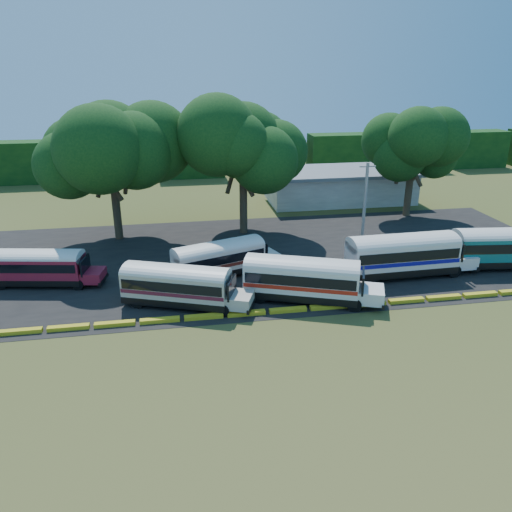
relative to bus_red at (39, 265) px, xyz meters
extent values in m
plane|color=#344617|center=(13.89, -8.91, -1.70)|extent=(160.00, 160.00, 0.00)
cube|color=black|center=(14.89, 3.09, -1.69)|extent=(64.00, 24.00, 0.02)
cube|color=gold|center=(0.39, -7.91, -1.55)|extent=(2.70, 0.45, 0.30)
cube|color=gold|center=(3.39, -7.91, -1.55)|extent=(2.70, 0.45, 0.30)
cube|color=gold|center=(6.39, -7.91, -1.55)|extent=(2.70, 0.45, 0.30)
cube|color=gold|center=(9.39, -7.91, -1.55)|extent=(2.70, 0.45, 0.30)
cube|color=gold|center=(12.39, -7.91, -1.55)|extent=(2.70, 0.45, 0.30)
cube|color=gold|center=(15.39, -7.91, -1.55)|extent=(2.70, 0.45, 0.30)
cube|color=gold|center=(18.39, -7.91, -1.55)|extent=(2.70, 0.45, 0.30)
cube|color=gold|center=(21.39, -7.91, -1.55)|extent=(2.70, 0.45, 0.30)
cube|color=gold|center=(24.39, -7.91, -1.55)|extent=(2.70, 0.45, 0.30)
cube|color=gold|center=(27.39, -7.91, -1.55)|extent=(2.70, 0.45, 0.30)
cube|color=gold|center=(30.39, -7.91, -1.55)|extent=(2.70, 0.45, 0.30)
cube|color=gold|center=(33.39, -7.91, -1.55)|extent=(2.70, 0.45, 0.30)
cube|color=silver|center=(31.89, 21.09, 0.10)|extent=(18.00, 8.00, 3.60)
cube|color=#575A5F|center=(31.89, 21.09, 2.10)|extent=(19.00, 9.00, 0.40)
cube|color=black|center=(-10.11, 39.09, 1.30)|extent=(10.00, 4.00, 6.00)
cube|color=black|center=(1.89, 39.09, 1.30)|extent=(10.00, 4.00, 6.00)
cube|color=black|center=(13.89, 39.09, 1.30)|extent=(10.00, 4.00, 6.00)
cube|color=black|center=(25.89, 39.09, 1.30)|extent=(10.00, 4.00, 6.00)
cube|color=black|center=(37.89, 39.09, 1.30)|extent=(10.00, 4.00, 6.00)
cube|color=black|center=(49.89, 39.09, 1.30)|extent=(10.00, 4.00, 6.00)
cube|color=black|center=(61.89, 39.09, 1.30)|extent=(10.00, 4.00, 6.00)
cylinder|color=black|center=(3.05, -1.53, -1.25)|extent=(0.92, 0.41, 0.89)
cylinder|color=black|center=(3.39, 0.35, -1.25)|extent=(0.92, 0.41, 0.89)
cylinder|color=black|center=(-2.92, -0.43, -1.25)|extent=(0.92, 0.41, 0.89)
cylinder|color=black|center=(-2.58, 1.44, -1.25)|extent=(0.92, 0.41, 0.89)
cube|color=black|center=(-0.20, 0.04, -1.12)|extent=(7.60, 3.52, 0.49)
cube|color=maroon|center=(-0.20, 0.04, -0.06)|extent=(7.60, 3.52, 1.63)
cube|color=black|center=(-0.20, 0.04, 0.14)|extent=(7.32, 3.52, 0.69)
ellipsoid|color=silver|center=(-0.20, 0.04, 0.76)|extent=(7.60, 3.52, 1.00)
cube|color=maroon|center=(4.18, -0.77, -0.85)|extent=(1.93, 2.22, 0.85)
cube|color=black|center=(3.63, -0.67, 0.02)|extent=(0.50, 2.04, 1.22)
cube|color=black|center=(4.93, -0.90, -1.20)|extent=(0.55, 2.18, 0.27)
cylinder|color=black|center=(13.73, -7.78, -1.22)|extent=(0.97, 0.58, 0.94)
cylinder|color=black|center=(14.45, -5.90, -1.22)|extent=(0.97, 0.58, 0.94)
cylinder|color=black|center=(7.76, -5.47, -1.22)|extent=(0.97, 0.58, 0.94)
cylinder|color=black|center=(8.48, -3.59, -1.22)|extent=(0.97, 0.58, 0.94)
cube|color=black|center=(10.66, -5.52, -1.08)|extent=(8.05, 4.97, 0.52)
cube|color=beige|center=(10.66, -5.52, 0.03)|extent=(8.05, 4.97, 1.72)
cube|color=black|center=(10.66, -5.52, 0.24)|extent=(7.78, 4.92, 0.72)
cube|color=#5B1729|center=(10.66, -5.52, -0.31)|extent=(7.99, 4.98, 0.28)
ellipsoid|color=silver|center=(10.66, -5.52, 0.89)|extent=(8.05, 4.97, 1.06)
cube|color=beige|center=(15.05, -7.21, -0.80)|extent=(2.33, 2.54, 0.89)
cube|color=black|center=(14.50, -7.00, 0.12)|extent=(0.91, 2.07, 1.29)
cube|color=black|center=(15.80, -7.50, -1.18)|extent=(0.99, 2.21, 0.28)
cube|color=black|center=(7.11, -4.14, -1.18)|extent=(0.99, 2.21, 0.28)
cylinder|color=black|center=(17.90, -0.48, -1.24)|extent=(0.95, 0.55, 0.92)
cylinder|color=black|center=(17.24, 1.38, -1.24)|extent=(0.95, 0.55, 0.92)
cylinder|color=black|center=(12.01, -2.58, -1.24)|extent=(0.95, 0.55, 0.92)
cylinder|color=black|center=(11.35, -0.73, -1.24)|extent=(0.95, 0.55, 0.92)
cube|color=black|center=(14.19, -0.76, -1.10)|extent=(7.88, 4.71, 0.51)
cube|color=silver|center=(14.19, -0.76, -0.01)|extent=(7.88, 4.71, 1.68)
cube|color=black|center=(14.19, -0.76, 0.19)|extent=(7.61, 4.66, 0.71)
cube|color=#5B1F17|center=(14.19, -0.76, -0.34)|extent=(7.82, 4.71, 0.28)
ellipsoid|color=silver|center=(14.19, -0.76, 0.83)|extent=(7.88, 4.71, 1.03)
cube|color=silver|center=(18.53, 0.79, -0.82)|extent=(2.24, 2.46, 0.87)
cube|color=black|center=(17.98, 0.60, 0.08)|extent=(0.84, 2.04, 1.26)
cube|color=black|center=(19.26, 1.05, -1.19)|extent=(0.91, 2.18, 0.28)
cube|color=black|center=(10.69, -2.01, -1.19)|extent=(0.91, 2.18, 0.28)
cylinder|color=black|center=(23.08, -8.65, -1.19)|extent=(1.05, 0.63, 1.01)
cylinder|color=black|center=(23.85, -6.63, -1.19)|extent=(1.05, 0.63, 1.01)
cylinder|color=black|center=(16.63, -6.18, -1.19)|extent=(1.05, 0.63, 1.01)
cylinder|color=black|center=(17.41, -4.15, -1.19)|extent=(1.05, 0.63, 1.01)
cube|color=black|center=(19.77, -6.22, -1.04)|extent=(8.68, 5.35, 0.56)
cube|color=white|center=(19.77, -6.22, 0.17)|extent=(8.68, 5.35, 1.86)
cube|color=black|center=(19.77, -6.22, 0.39)|extent=(8.39, 5.29, 0.78)
cube|color=red|center=(19.77, -6.22, -0.20)|extent=(8.61, 5.36, 0.30)
ellipsoid|color=silver|center=(19.77, -6.22, 1.10)|extent=(8.68, 5.35, 1.14)
cube|color=white|center=(24.51, -8.04, -0.73)|extent=(2.51, 2.74, 0.96)
cube|color=black|center=(23.91, -7.81, 0.26)|extent=(0.98, 2.23, 1.39)
cube|color=black|center=(25.31, -8.35, -1.14)|extent=(1.06, 2.39, 0.30)
cube|color=black|center=(15.93, -4.75, -1.14)|extent=(1.06, 2.39, 0.30)
cylinder|color=black|center=(33.35, -4.23, -1.15)|extent=(1.10, 0.34, 1.09)
cylinder|color=black|center=(33.29, -1.89, -1.15)|extent=(1.10, 0.34, 1.09)
cylinder|color=black|center=(25.93, -4.44, -1.15)|extent=(1.10, 0.34, 1.09)
cylinder|color=black|center=(25.86, -2.10, -1.15)|extent=(1.10, 0.34, 1.09)
cube|color=black|center=(29.06, -3.18, -0.99)|extent=(9.03, 2.98, 0.60)
cube|color=white|center=(29.06, -3.18, 0.31)|extent=(9.03, 2.98, 2.00)
cube|color=black|center=(29.06, -3.18, 0.55)|extent=(8.67, 3.03, 0.84)
cube|color=#0F0D89|center=(29.06, -3.18, -0.09)|extent=(8.94, 3.02, 0.33)
ellipsoid|color=silver|center=(29.06, -3.18, 1.31)|extent=(9.03, 2.98, 1.23)
cube|color=white|center=(34.52, -3.03, -0.66)|extent=(2.03, 2.46, 1.04)
cube|color=black|center=(33.83, -3.05, 0.41)|extent=(0.23, 2.52, 1.50)
cube|color=black|center=(35.45, -3.00, -1.09)|extent=(0.27, 2.68, 0.33)
cube|color=black|center=(24.64, -3.30, -1.09)|extent=(0.27, 2.68, 0.33)
cylinder|color=black|center=(35.45, -3.69, -1.17)|extent=(1.09, 0.42, 1.06)
cylinder|color=black|center=(35.72, -1.44, -1.17)|extent=(1.09, 0.42, 1.06)
cube|color=black|center=(38.63, -2.93, -1.01)|extent=(8.94, 3.66, 0.58)
cube|color=#146F6E|center=(38.63, -2.93, 0.25)|extent=(8.94, 3.66, 1.94)
cube|color=black|center=(38.63, -2.93, 0.48)|extent=(8.60, 3.68, 0.81)
ellipsoid|color=silver|center=(38.63, -2.93, 1.22)|extent=(8.94, 3.66, 1.19)
cube|color=black|center=(34.37, -2.42, -1.11)|extent=(0.50, 2.60, 0.32)
cylinder|color=#34241A|center=(5.20, 10.63, 1.58)|extent=(0.80, 0.80, 6.56)
cylinder|color=#34241A|center=(6.42, 11.07, 4.39)|extent=(1.24, 2.43, 3.77)
cylinder|color=#34241A|center=(4.21, 11.46, 4.39)|extent=(1.90, 2.14, 3.77)
cylinder|color=#34241A|center=(4.98, 9.35, 4.39)|extent=(2.47, 0.86, 3.77)
ellipsoid|color=black|center=(5.20, 10.63, 7.94)|extent=(10.54, 10.54, 7.73)
cylinder|color=#34241A|center=(17.91, 10.39, 1.52)|extent=(0.80, 0.80, 6.44)
cylinder|color=#34241A|center=(19.13, 10.84, 4.28)|extent=(1.23, 2.40, 3.71)
cylinder|color=#34241A|center=(16.92, 11.23, 4.28)|extent=(1.88, 2.12, 3.71)
cylinder|color=#34241A|center=(17.69, 9.11, 4.28)|extent=(2.43, 0.85, 3.71)
ellipsoid|color=black|center=(17.91, 10.39, 7.77)|extent=(10.26, 10.26, 7.53)
cylinder|color=#34241A|center=(37.55, 13.44, 1.18)|extent=(0.80, 0.80, 5.75)
cylinder|color=#34241A|center=(38.77, 13.88, 3.64)|extent=(1.16, 2.20, 3.33)
cylinder|color=#34241A|center=(36.55, 14.27, 3.64)|extent=(1.74, 1.95, 3.33)
cylinder|color=#34241A|center=(37.32, 12.16, 3.64)|extent=(2.22, 0.81, 3.33)
ellipsoid|color=black|center=(37.55, 13.44, 6.81)|extent=(8.22, 8.22, 6.03)
cylinder|color=gray|center=(29.28, 6.03, 2.20)|extent=(0.30, 0.30, 7.80)
cube|color=gray|center=(29.28, 6.03, 5.71)|extent=(1.60, 0.12, 0.12)
camera|label=1|loc=(10.77, -38.82, 14.91)|focal=35.00mm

